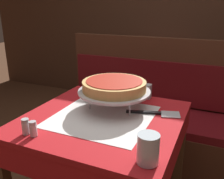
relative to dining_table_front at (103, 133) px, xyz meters
name	(u,v)px	position (x,y,z in m)	size (l,w,h in m)	color
dining_table_front	(103,133)	(0.00, 0.00, 0.00)	(0.81, 0.81, 0.76)	red
dining_table_rear	(154,65)	(-0.19, 1.77, -0.02)	(0.70, 0.70, 0.77)	red
booth_bench	(141,125)	(-0.04, 0.84, -0.35)	(1.48, 0.53, 1.06)	#4C2819
back_wall_panel	(180,15)	(0.00, 2.20, 0.54)	(6.00, 0.04, 2.40)	#4C2D1E
pizza_pan_stand	(114,92)	(0.01, 0.13, 0.20)	(0.41, 0.41, 0.11)	#ADADB2
deep_dish_pizza	(114,85)	(0.01, 0.13, 0.24)	(0.36, 0.36, 0.06)	tan
pizza_server	(155,113)	(0.25, 0.14, 0.11)	(0.29, 0.13, 0.01)	#BCBCC1
water_glass_near	(148,149)	(0.33, -0.30, 0.16)	(0.08, 0.08, 0.12)	silver
salt_shaker	(26,127)	(-0.24, -0.32, 0.14)	(0.04, 0.04, 0.07)	silver
pepper_shaker	(33,129)	(-0.19, -0.32, 0.14)	(0.03, 0.03, 0.07)	silver
napkin_holder	(143,91)	(0.11, 0.36, 0.15)	(0.10, 0.05, 0.09)	#B2B2B7
condiment_caddy	(161,54)	(-0.09, 1.68, 0.15)	(0.13, 0.13, 0.15)	black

